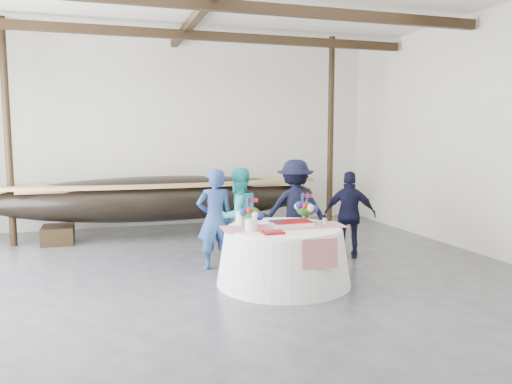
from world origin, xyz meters
name	(u,v)px	position (x,y,z in m)	size (l,w,h in m)	color
floor	(240,299)	(0.00, 0.00, 0.00)	(10.00, 12.00, 0.01)	#3D3D42
wall_back	(175,134)	(0.00, 6.00, 2.25)	(10.00, 0.02, 4.50)	silver
pavilion_structure	(225,10)	(0.00, 0.79, 4.00)	(9.80, 11.76, 4.50)	black
longboat_display	(162,198)	(-0.51, 4.53, 0.86)	(7.15, 1.43, 1.34)	black
banquet_table	(283,255)	(0.83, 0.54, 0.43)	(2.02, 2.02, 0.87)	white
tabletop_items	(278,216)	(0.78, 0.67, 1.01)	(1.90, 1.01, 0.40)	red
guest_woman_blue	(215,219)	(0.02, 1.65, 0.84)	(0.61, 0.40, 1.69)	navy
guest_woman_teal	(238,217)	(0.45, 1.75, 0.84)	(0.82, 0.64, 1.69)	#23B5AE
guest_man_left	(295,208)	(1.61, 2.04, 0.89)	(1.16, 0.66, 1.79)	black
guest_man_right	(350,215)	(2.52, 1.65, 0.79)	(0.93, 0.39, 1.58)	black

